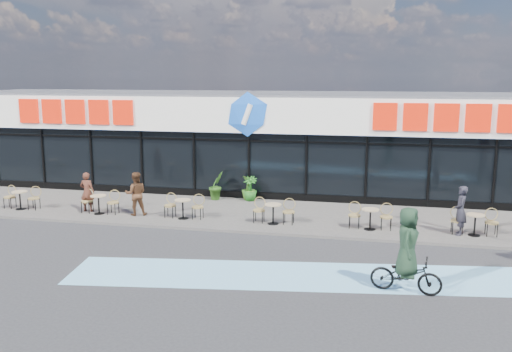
# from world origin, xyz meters

# --- Properties ---
(ground) EXTENTS (120.00, 120.00, 0.00)m
(ground) POSITION_xyz_m (0.00, 0.00, 0.00)
(ground) COLOR #28282B
(ground) RESTS_ON ground
(sidewalk) EXTENTS (44.00, 5.00, 0.10)m
(sidewalk) POSITION_xyz_m (0.00, 4.50, 0.05)
(sidewalk) COLOR #5B5750
(sidewalk) RESTS_ON ground
(bike_lane) EXTENTS (14.17, 4.13, 0.01)m
(bike_lane) POSITION_xyz_m (4.00, -1.50, 0.01)
(bike_lane) COLOR #75B8DE
(bike_lane) RESTS_ON ground
(building) EXTENTS (30.60, 6.57, 4.75)m
(building) POSITION_xyz_m (-0.00, 9.93, 2.34)
(building) COLOR black
(building) RESTS_ON ground
(bistro_set_1) EXTENTS (1.54, 0.62, 0.90)m
(bistro_set_1) POSITION_xyz_m (-8.59, 3.21, 0.56)
(bistro_set_1) COLOR tan
(bistro_set_1) RESTS_ON sidewalk
(bistro_set_2) EXTENTS (1.54, 0.62, 0.90)m
(bistro_set_2) POSITION_xyz_m (-5.13, 3.21, 0.56)
(bistro_set_2) COLOR tan
(bistro_set_2) RESTS_ON sidewalk
(bistro_set_3) EXTENTS (1.54, 0.62, 0.90)m
(bistro_set_3) POSITION_xyz_m (-1.68, 3.21, 0.56)
(bistro_set_3) COLOR tan
(bistro_set_3) RESTS_ON sidewalk
(bistro_set_4) EXTENTS (1.54, 0.62, 0.90)m
(bistro_set_4) POSITION_xyz_m (1.78, 3.21, 0.56)
(bistro_set_4) COLOR tan
(bistro_set_4) RESTS_ON sidewalk
(bistro_set_5) EXTENTS (1.54, 0.62, 0.90)m
(bistro_set_5) POSITION_xyz_m (5.23, 3.21, 0.56)
(bistro_set_5) COLOR tan
(bistro_set_5) RESTS_ON sidewalk
(bistro_set_6) EXTENTS (1.54, 0.62, 0.90)m
(bistro_set_6) POSITION_xyz_m (8.69, 3.21, 0.56)
(bistro_set_6) COLOR tan
(bistro_set_6) RESTS_ON sidewalk
(potted_plant_left) EXTENTS (0.63, 0.63, 1.05)m
(potted_plant_left) POSITION_xyz_m (0.14, 6.56, 0.63)
(potted_plant_left) COLOR #1D5618
(potted_plant_left) RESTS_ON sidewalk
(potted_plant_mid) EXTENTS (0.81, 0.86, 1.23)m
(potted_plant_mid) POSITION_xyz_m (-1.34, 6.47, 0.71)
(potted_plant_mid) COLOR #2A5618
(potted_plant_mid) RESTS_ON sidewalk
(potted_plant_right) EXTENTS (0.83, 0.83, 1.06)m
(potted_plant_right) POSITION_xyz_m (0.04, 6.70, 0.63)
(potted_plant_right) COLOR #325B1A
(potted_plant_right) RESTS_ON sidewalk
(patron_left) EXTENTS (0.59, 0.40, 1.57)m
(patron_left) POSITION_xyz_m (-5.76, 3.40, 0.89)
(patron_left) COLOR #4A251A
(patron_left) RESTS_ON sidewalk
(patron_right) EXTENTS (1.01, 0.91, 1.69)m
(patron_right) POSITION_xyz_m (-3.62, 3.25, 0.95)
(patron_right) COLOR #4C2E1B
(patron_right) RESTS_ON sidewalk
(pedestrian_a) EXTENTS (0.45, 0.64, 1.69)m
(pedestrian_a) POSITION_xyz_m (8.20, 3.12, 0.94)
(pedestrian_a) COLOR #222028
(pedestrian_a) RESTS_ON sidewalk
(cyclist_a) EXTENTS (1.86, 0.95, 2.23)m
(cyclist_a) POSITION_xyz_m (6.15, -2.15, 0.87)
(cyclist_a) COLOR black
(cyclist_a) RESTS_ON ground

